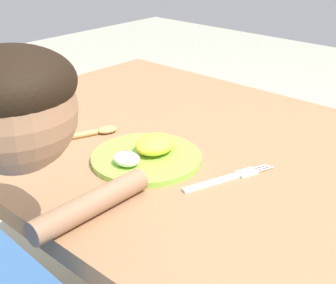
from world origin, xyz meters
name	(u,v)px	position (x,y,z in m)	size (l,w,h in m)	color
dining_table	(221,187)	(0.00, 0.00, 0.64)	(1.44, 0.89, 0.73)	#9D6F4A
plate	(147,154)	(-0.11, -0.14, 0.74)	(0.24, 0.24, 0.05)	#90CD44
fork	(227,178)	(0.07, -0.09, 0.73)	(0.09, 0.21, 0.01)	silver
spoon	(86,134)	(-0.30, -0.14, 0.74)	(0.10, 0.20, 0.02)	tan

